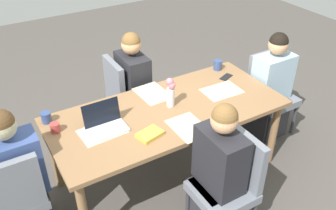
{
  "coord_description": "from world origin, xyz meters",
  "views": [
    {
      "loc": [
        1.36,
        2.29,
        2.56
      ],
      "look_at": [
        0.0,
        0.0,
        0.8
      ],
      "focal_mm": 39.03,
      "sensor_mm": 36.0,
      "label": 1
    }
  ],
  "objects_px": {
    "chair_near_left_far": "(125,93)",
    "person_near_left_far": "(134,91)",
    "chair_far_left_mid": "(230,180)",
    "phone_black": "(226,77)",
    "laptop_head_right_right_near": "(105,124)",
    "book_red_cover": "(150,134)",
    "person_head_left_left_near": "(270,92)",
    "person_far_left_mid": "(218,177)",
    "person_head_right_right_near": "(20,183)",
    "chair_head_left_left_near": "(269,89)",
    "dining_table": "(168,117)",
    "coffee_mug_near_right": "(46,117)",
    "coffee_mug_near_left": "(55,128)",
    "chair_head_right_right_near": "(14,195)",
    "coffee_mug_centre_left": "(218,65)",
    "flower_vase": "(171,91)"
  },
  "relations": [
    {
      "from": "chair_far_left_mid",
      "to": "person_near_left_far",
      "type": "height_order",
      "value": "person_near_left_far"
    },
    {
      "from": "person_head_left_left_near",
      "to": "person_head_right_right_near",
      "type": "xyz_separation_m",
      "value": [
        2.6,
        0.02,
        0.0
      ]
    },
    {
      "from": "coffee_mug_near_right",
      "to": "chair_head_left_left_near",
      "type": "bearing_deg",
      "value": 173.41
    },
    {
      "from": "book_red_cover",
      "to": "person_far_left_mid",
      "type": "bearing_deg",
      "value": 112.39
    },
    {
      "from": "coffee_mug_near_right",
      "to": "coffee_mug_centre_left",
      "type": "height_order",
      "value": "coffee_mug_centre_left"
    },
    {
      "from": "coffee_mug_near_right",
      "to": "chair_head_right_right_near",
      "type": "bearing_deg",
      "value": 46.61
    },
    {
      "from": "coffee_mug_near_left",
      "to": "coffee_mug_centre_left",
      "type": "distance_m",
      "value": 1.79
    },
    {
      "from": "coffee_mug_near_left",
      "to": "coffee_mug_near_right",
      "type": "height_order",
      "value": "coffee_mug_near_right"
    },
    {
      "from": "chair_head_left_left_near",
      "to": "person_near_left_far",
      "type": "xyz_separation_m",
      "value": [
        1.31,
        -0.67,
        0.03
      ]
    },
    {
      "from": "chair_far_left_mid",
      "to": "phone_black",
      "type": "bearing_deg",
      "value": -125.68
    },
    {
      "from": "person_head_right_right_near",
      "to": "laptop_head_right_right_near",
      "type": "height_order",
      "value": "person_head_right_right_near"
    },
    {
      "from": "chair_near_left_far",
      "to": "person_near_left_far",
      "type": "relative_size",
      "value": 0.75
    },
    {
      "from": "chair_far_left_mid",
      "to": "chair_near_left_far",
      "type": "bearing_deg",
      "value": -84.74
    },
    {
      "from": "coffee_mug_near_left",
      "to": "chair_far_left_mid",
      "type": "bearing_deg",
      "value": 137.2
    },
    {
      "from": "chair_head_left_left_near",
      "to": "person_far_left_mid",
      "type": "distance_m",
      "value": 1.54
    },
    {
      "from": "person_head_left_left_near",
      "to": "chair_far_left_mid",
      "type": "relative_size",
      "value": 1.33
    },
    {
      "from": "chair_near_left_far",
      "to": "laptop_head_right_right_near",
      "type": "xyz_separation_m",
      "value": [
        0.54,
        0.8,
        0.29
      ]
    },
    {
      "from": "phone_black",
      "to": "laptop_head_right_right_near",
      "type": "bearing_deg",
      "value": -14.78
    },
    {
      "from": "coffee_mug_near_right",
      "to": "chair_near_left_far",
      "type": "bearing_deg",
      "value": -153.28
    },
    {
      "from": "chair_head_right_right_near",
      "to": "coffee_mug_centre_left",
      "type": "distance_m",
      "value": 2.28
    },
    {
      "from": "chair_near_left_far",
      "to": "laptop_head_right_right_near",
      "type": "relative_size",
      "value": 2.81
    },
    {
      "from": "dining_table",
      "to": "chair_head_left_left_near",
      "type": "xyz_separation_m",
      "value": [
        -1.34,
        -0.09,
        -0.17
      ]
    },
    {
      "from": "chair_head_right_right_near",
      "to": "book_red_cover",
      "type": "xyz_separation_m",
      "value": [
        -1.06,
        0.17,
        0.27
      ]
    },
    {
      "from": "laptop_head_right_right_near",
      "to": "book_red_cover",
      "type": "height_order",
      "value": "laptop_head_right_right_near"
    },
    {
      "from": "coffee_mug_near_left",
      "to": "flower_vase",
      "type": "bearing_deg",
      "value": 171.52
    },
    {
      "from": "person_far_left_mid",
      "to": "person_head_left_left_near",
      "type": "bearing_deg",
      "value": -149.52
    },
    {
      "from": "coffee_mug_centre_left",
      "to": "chair_head_left_left_near",
      "type": "bearing_deg",
      "value": 150.2
    },
    {
      "from": "chair_head_left_left_near",
      "to": "coffee_mug_near_right",
      "type": "bearing_deg",
      "value": -6.59
    },
    {
      "from": "person_far_left_mid",
      "to": "laptop_head_right_right_near",
      "type": "distance_m",
      "value": 1.0
    },
    {
      "from": "person_head_right_right_near",
      "to": "flower_vase",
      "type": "bearing_deg",
      "value": -178.14
    },
    {
      "from": "person_far_left_mid",
      "to": "person_head_right_right_near",
      "type": "xyz_separation_m",
      "value": [
        1.35,
        -0.72,
        0.0
      ]
    },
    {
      "from": "laptop_head_right_right_near",
      "to": "coffee_mug_near_left",
      "type": "xyz_separation_m",
      "value": [
        0.36,
        -0.17,
        -0.0
      ]
    },
    {
      "from": "person_far_left_mid",
      "to": "coffee_mug_centre_left",
      "type": "distance_m",
      "value": 1.39
    },
    {
      "from": "coffee_mug_near_left",
      "to": "chair_near_left_far",
      "type": "bearing_deg",
      "value": -144.88
    },
    {
      "from": "dining_table",
      "to": "chair_near_left_far",
      "type": "distance_m",
      "value": 0.85
    },
    {
      "from": "person_far_left_mid",
      "to": "person_near_left_far",
      "type": "xyz_separation_m",
      "value": [
        -0.0,
        -1.48,
        0.0
      ]
    },
    {
      "from": "chair_near_left_far",
      "to": "chair_head_left_left_near",
      "type": "bearing_deg",
      "value": 152.11
    },
    {
      "from": "chair_head_right_right_near",
      "to": "phone_black",
      "type": "xyz_separation_m",
      "value": [
        -2.19,
        -0.27,
        0.25
      ]
    },
    {
      "from": "chair_far_left_mid",
      "to": "phone_black",
      "type": "height_order",
      "value": "chair_far_left_mid"
    },
    {
      "from": "person_head_left_left_near",
      "to": "chair_far_left_mid",
      "type": "bearing_deg",
      "value": 34.1
    },
    {
      "from": "laptop_head_right_right_near",
      "to": "book_red_cover",
      "type": "xyz_separation_m",
      "value": [
        -0.26,
        0.27,
        -0.03
      ]
    },
    {
      "from": "coffee_mug_near_left",
      "to": "coffee_mug_centre_left",
      "type": "xyz_separation_m",
      "value": [
        -1.78,
        -0.19,
        0.01
      ]
    },
    {
      "from": "dining_table",
      "to": "chair_far_left_mid",
      "type": "distance_m",
      "value": 0.8
    },
    {
      "from": "chair_near_left_far",
      "to": "chair_head_right_right_near",
      "type": "xyz_separation_m",
      "value": [
        1.34,
        0.9,
        0.0
      ]
    },
    {
      "from": "person_far_left_mid",
      "to": "person_head_right_right_near",
      "type": "height_order",
      "value": "same"
    },
    {
      "from": "person_near_left_far",
      "to": "chair_far_left_mid",
      "type": "bearing_deg",
      "value": 92.7
    },
    {
      "from": "person_far_left_mid",
      "to": "chair_near_left_far",
      "type": "xyz_separation_m",
      "value": [
        0.07,
        -1.54,
        -0.03
      ]
    },
    {
      "from": "chair_head_left_left_near",
      "to": "dining_table",
      "type": "bearing_deg",
      "value": 4.04
    },
    {
      "from": "person_far_left_mid",
      "to": "dining_table",
      "type": "bearing_deg",
      "value": -87.51
    },
    {
      "from": "person_head_left_left_near",
      "to": "chair_near_left_far",
      "type": "height_order",
      "value": "person_head_left_left_near"
    }
  ]
}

